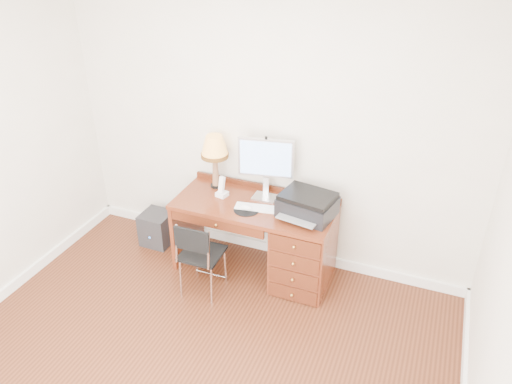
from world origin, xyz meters
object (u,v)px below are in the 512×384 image
at_px(leg_lamp, 215,150).
at_px(phone, 222,191).
at_px(desk, 286,241).
at_px(chair, 199,251).
at_px(equipment_box, 157,228).
at_px(monitor, 266,161).
at_px(printer, 307,205).

bearing_deg(leg_lamp, phone, -47.94).
bearing_deg(desk, chair, -141.82).
height_order(desk, equipment_box, desk).
distance_m(monitor, phone, 0.52).
bearing_deg(desk, monitor, 148.03).
bearing_deg(printer, desk, -168.61).
xyz_separation_m(desk, phone, (-0.66, 0.02, 0.40)).
bearing_deg(monitor, desk, -42.78).
height_order(leg_lamp, equipment_box, leg_lamp).
bearing_deg(leg_lamp, monitor, -0.38).
bearing_deg(printer, equipment_box, -171.54).
bearing_deg(phone, printer, 11.64).
bearing_deg(equipment_box, printer, -0.74).
relative_size(printer, chair, 0.68).
distance_m(monitor, chair, 1.02).
bearing_deg(leg_lamp, chair, -77.93).
bearing_deg(printer, chair, -138.35).
relative_size(desk, chair, 1.94).
distance_m(leg_lamp, equipment_box, 1.18).
height_order(phone, equipment_box, phone).
distance_m(leg_lamp, phone, 0.39).
xyz_separation_m(leg_lamp, chair, (0.15, -0.69, -0.68)).
xyz_separation_m(phone, chair, (0.01, -0.54, -0.34)).
xyz_separation_m(monitor, phone, (-0.39, -0.15, -0.31)).
xyz_separation_m(chair, equipment_box, (-0.80, 0.56, -0.29)).
height_order(printer, equipment_box, printer).
bearing_deg(chair, desk, 36.78).
xyz_separation_m(desk, chair, (-0.65, -0.51, 0.06)).
bearing_deg(monitor, leg_lamp, 168.81).
height_order(leg_lamp, phone, leg_lamp).
distance_m(printer, chair, 1.06).
bearing_deg(desk, equipment_box, 178.30).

